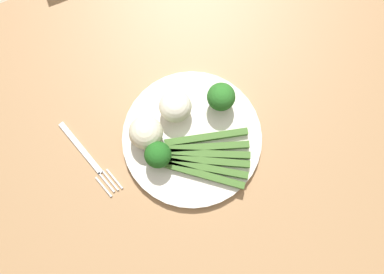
{
  "coord_description": "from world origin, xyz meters",
  "views": [
    {
      "loc": [
        0.09,
        0.15,
        1.58
      ],
      "look_at": [
        0.02,
        -0.01,
        0.77
      ],
      "focal_mm": 43.92,
      "sensor_mm": 36.0,
      "label": 1
    }
  ],
  "objects_px": {
    "broccoli_front": "(159,157)",
    "cauliflower_back_right": "(146,133)",
    "plate": "(192,138)",
    "asparagus_bundle": "(206,157)",
    "dining_table": "(204,151)",
    "fork": "(89,158)",
    "cauliflower_left": "(175,106)",
    "broccoli_outer_edge": "(221,97)"
  },
  "relations": [
    {
      "from": "broccoli_front",
      "to": "cauliflower_back_right",
      "type": "height_order",
      "value": "cauliflower_back_right"
    },
    {
      "from": "plate",
      "to": "asparagus_bundle",
      "type": "relative_size",
      "value": 1.53
    },
    {
      "from": "asparagus_bundle",
      "to": "plate",
      "type": "bearing_deg",
      "value": 126.5
    },
    {
      "from": "asparagus_bundle",
      "to": "dining_table",
      "type": "bearing_deg",
      "value": 92.14
    },
    {
      "from": "dining_table",
      "to": "fork",
      "type": "distance_m",
      "value": 0.24
    },
    {
      "from": "dining_table",
      "to": "cauliflower_left",
      "type": "xyz_separation_m",
      "value": [
        0.03,
        -0.07,
        0.15
      ]
    },
    {
      "from": "plate",
      "to": "cauliflower_back_right",
      "type": "bearing_deg",
      "value": -25.48
    },
    {
      "from": "dining_table",
      "to": "plate",
      "type": "xyz_separation_m",
      "value": [
        0.02,
        -0.01,
        0.11
      ]
    },
    {
      "from": "broccoli_outer_edge",
      "to": "cauliflower_back_right",
      "type": "relative_size",
      "value": 1.03
    },
    {
      "from": "plate",
      "to": "broccoli_outer_edge",
      "type": "height_order",
      "value": "broccoli_outer_edge"
    },
    {
      "from": "broccoli_front",
      "to": "fork",
      "type": "distance_m",
      "value": 0.14
    },
    {
      "from": "plate",
      "to": "fork",
      "type": "bearing_deg",
      "value": -12.77
    },
    {
      "from": "broccoli_outer_edge",
      "to": "broccoli_front",
      "type": "bearing_deg",
      "value": 20.64
    },
    {
      "from": "asparagus_bundle",
      "to": "cauliflower_left",
      "type": "height_order",
      "value": "cauliflower_left"
    },
    {
      "from": "plate",
      "to": "broccoli_outer_edge",
      "type": "distance_m",
      "value": 0.09
    },
    {
      "from": "dining_table",
      "to": "plate",
      "type": "bearing_deg",
      "value": -25.48
    },
    {
      "from": "cauliflower_back_right",
      "to": "broccoli_outer_edge",
      "type": "bearing_deg",
      "value": -178.15
    },
    {
      "from": "asparagus_bundle",
      "to": "cauliflower_left",
      "type": "bearing_deg",
      "value": 124.64
    },
    {
      "from": "asparagus_bundle",
      "to": "cauliflower_back_right",
      "type": "xyz_separation_m",
      "value": [
        0.08,
        -0.08,
        0.02
      ]
    },
    {
      "from": "dining_table",
      "to": "plate",
      "type": "distance_m",
      "value": 0.12
    },
    {
      "from": "plate",
      "to": "broccoli_front",
      "type": "relative_size",
      "value": 4.38
    },
    {
      "from": "dining_table",
      "to": "fork",
      "type": "height_order",
      "value": "fork"
    },
    {
      "from": "broccoli_outer_edge",
      "to": "cauliflower_back_right",
      "type": "bearing_deg",
      "value": 1.85
    },
    {
      "from": "cauliflower_left",
      "to": "fork",
      "type": "xyz_separation_m",
      "value": [
        0.18,
        0.02,
        -0.04
      ]
    },
    {
      "from": "dining_table",
      "to": "broccoli_outer_edge",
      "type": "height_order",
      "value": "broccoli_outer_edge"
    },
    {
      "from": "asparagus_bundle",
      "to": "broccoli_front",
      "type": "distance_m",
      "value": 0.09
    },
    {
      "from": "dining_table",
      "to": "broccoli_front",
      "type": "height_order",
      "value": "broccoli_front"
    },
    {
      "from": "broccoli_outer_edge",
      "to": "fork",
      "type": "distance_m",
      "value": 0.26
    },
    {
      "from": "broccoli_front",
      "to": "cauliflower_left",
      "type": "xyz_separation_m",
      "value": [
        -0.06,
        -0.07,
        -0.0
      ]
    },
    {
      "from": "broccoli_front",
      "to": "cauliflower_back_right",
      "type": "xyz_separation_m",
      "value": [
        0.0,
        -0.05,
        -0.0
      ]
    },
    {
      "from": "dining_table",
      "to": "cauliflower_back_right",
      "type": "height_order",
      "value": "cauliflower_back_right"
    },
    {
      "from": "dining_table",
      "to": "cauliflower_back_right",
      "type": "bearing_deg",
      "value": -25.48
    },
    {
      "from": "dining_table",
      "to": "asparagus_bundle",
      "type": "bearing_deg",
      "value": 65.59
    },
    {
      "from": "dining_table",
      "to": "broccoli_front",
      "type": "bearing_deg",
      "value": 2.05
    },
    {
      "from": "plate",
      "to": "cauliflower_left",
      "type": "distance_m",
      "value": 0.07
    },
    {
      "from": "dining_table",
      "to": "cauliflower_left",
      "type": "distance_m",
      "value": 0.17
    },
    {
      "from": "broccoli_outer_edge",
      "to": "fork",
      "type": "xyz_separation_m",
      "value": [
        0.26,
        -0.0,
        -0.05
      ]
    },
    {
      "from": "fork",
      "to": "broccoli_front",
      "type": "bearing_deg",
      "value": 47.48
    },
    {
      "from": "asparagus_bundle",
      "to": "broccoli_outer_edge",
      "type": "height_order",
      "value": "broccoli_outer_edge"
    },
    {
      "from": "broccoli_front",
      "to": "cauliflower_left",
      "type": "height_order",
      "value": "same"
    },
    {
      "from": "broccoli_front",
      "to": "cauliflower_back_right",
      "type": "distance_m",
      "value": 0.05
    },
    {
      "from": "cauliflower_back_right",
      "to": "fork",
      "type": "bearing_deg",
      "value": -3.73
    }
  ]
}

